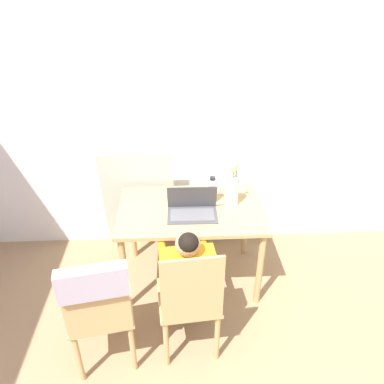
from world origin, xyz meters
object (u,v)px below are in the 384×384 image
Objects in this scene: chair_spare at (97,301)px; water_bottle at (212,191)px; chair_occupied at (190,301)px; person_seated at (187,273)px; laptop at (192,208)px; flower_vase at (233,189)px.

water_bottle is at bearing -139.49° from chair_spare.
chair_occupied is 0.96× the size of person_seated.
laptop is 1.07× the size of flower_vase.
flower_vase is at bearing -12.37° from water_bottle.
chair_spare is 1.31m from flower_vase.
laptop is at bearing -137.85° from chair_spare.
laptop is (0.60, 0.78, 0.14)m from chair_spare.
laptop is (0.05, 0.66, 0.29)m from chair_occupied.
chair_spare and laptop have the same top height.
chair_occupied is 0.94m from flower_vase.
laptop is 0.23m from water_bottle.
person_seated is at bearing -165.82° from chair_spare.
chair_spare is at bearing -135.75° from flower_vase.
water_bottle is at bearing -109.98° from chair_occupied.
water_bottle is (-0.16, 0.03, -0.03)m from flower_vase.
flower_vase is 1.57× the size of water_bottle.
flower_vase reaches higher than laptop.
water_bottle is (0.76, 0.93, 0.19)m from chair_spare.
person_seated reaches higher than chair_occupied.
person_seated is 4.30× the size of water_bottle.
chair_spare is 2.65× the size of flower_vase.
chair_occupied is 2.46× the size of laptop.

